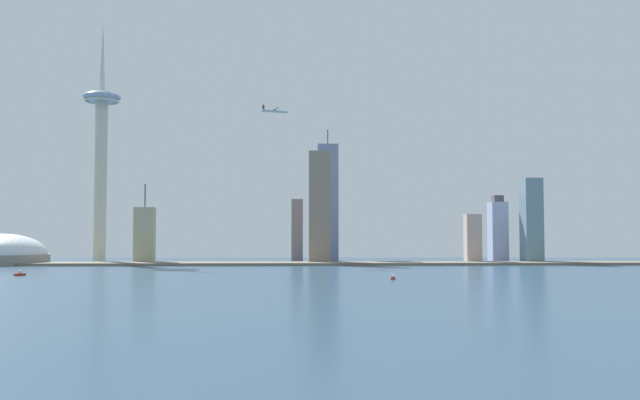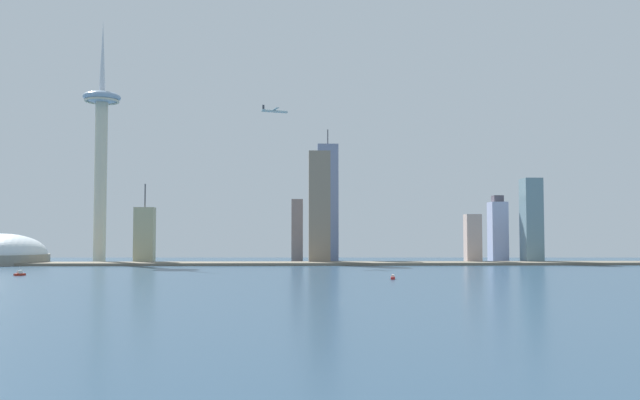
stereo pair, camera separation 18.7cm
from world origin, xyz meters
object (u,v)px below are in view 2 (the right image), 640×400
at_px(observation_tower, 101,140).
at_px(skyscraper_4, 473,239).
at_px(skyscraper_0, 145,235).
at_px(boat_2, 393,277).
at_px(airplane, 275,111).
at_px(skyscraper_2, 319,207).
at_px(skyscraper_5, 297,231).
at_px(skyscraper_1, 498,231).
at_px(boat_1, 20,274).
at_px(skyscraper_6, 531,221).
at_px(stadium_dome, 2,255).
at_px(skyscraper_3, 328,202).

relative_size(observation_tower, skyscraper_4, 5.04).
relative_size(skyscraper_0, boat_2, 10.51).
bearing_deg(skyscraper_0, airplane, -4.18).
distance_m(skyscraper_2, airplane, 128.29).
bearing_deg(skyscraper_2, skyscraper_5, 118.04).
relative_size(observation_tower, skyscraper_1, 3.55).
xyz_separation_m(skyscraper_1, airplane, (-282.75, -43.14, 144.15)).
bearing_deg(boat_1, skyscraper_0, -157.63).
xyz_separation_m(skyscraper_4, skyscraper_6, (72.57, -0.35, 21.97)).
height_order(stadium_dome, skyscraper_2, skyscraper_2).
relative_size(skyscraper_1, skyscraper_4, 1.42).
height_order(skyscraper_1, boat_1, skyscraper_1).
height_order(stadium_dome, skyscraper_1, skyscraper_1).
bearing_deg(skyscraper_2, skyscraper_3, 80.91).
distance_m(skyscraper_5, boat_2, 329.82).
height_order(skyscraper_2, skyscraper_3, skyscraper_3).
bearing_deg(boat_2, airplane, -147.37).
height_order(stadium_dome, airplane, airplane).
xyz_separation_m(skyscraper_3, boat_2, (36.61, -353.98, -76.55)).
xyz_separation_m(observation_tower, skyscraper_2, (268.41, -22.26, -84.26)).
bearing_deg(skyscraper_2, skyscraper_0, 177.76).
bearing_deg(skyscraper_1, skyscraper_2, -170.09).
bearing_deg(skyscraper_1, skyscraper_5, 177.64).
height_order(boat_2, airplane, airplane).
relative_size(observation_tower, skyscraper_5, 3.76).
bearing_deg(observation_tower, boat_2, -42.30).
distance_m(skyscraper_0, airplane, 216.94).
relative_size(skyscraper_5, airplane, 2.49).
bearing_deg(skyscraper_0, skyscraper_1, 4.13).
distance_m(stadium_dome, boat_1, 234.08).
bearing_deg(skyscraper_5, observation_tower, -173.33).
bearing_deg(stadium_dome, skyscraper_4, 1.03).
height_order(skyscraper_0, skyscraper_6, skyscraper_6).
height_order(skyscraper_0, skyscraper_2, skyscraper_2).
distance_m(skyscraper_0, boat_1, 230.41).
relative_size(observation_tower, airplane, 9.37).
relative_size(stadium_dome, boat_2, 11.60).
bearing_deg(skyscraper_5, boat_1, -132.15).
height_order(skyscraper_2, boat_2, skyscraper_2).
height_order(skyscraper_4, airplane, airplane).
bearing_deg(skyscraper_6, observation_tower, 178.02).
relative_size(skyscraper_1, skyscraper_3, 0.48).
xyz_separation_m(skyscraper_3, airplane, (-67.93, -89.36, 106.13)).
height_order(skyscraper_5, airplane, airplane).
relative_size(observation_tower, skyscraper_3, 1.71).
height_order(skyscraper_2, airplane, airplane).
distance_m(skyscraper_5, airplane, 156.09).
distance_m(skyscraper_0, skyscraper_5, 188.55).
height_order(skyscraper_0, boat_2, skyscraper_0).
xyz_separation_m(skyscraper_3, skyscraper_6, (245.61, -82.14, -26.01)).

